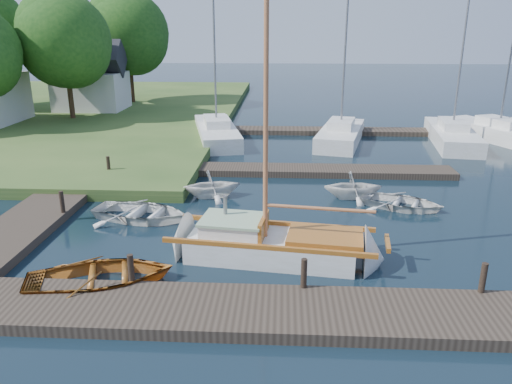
# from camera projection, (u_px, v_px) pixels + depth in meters

# --- Properties ---
(ground) EXTENTS (160.00, 160.00, 0.00)m
(ground) POSITION_uv_depth(u_px,v_px,m) (256.00, 224.00, 17.80)
(ground) COLOR black
(ground) RESTS_ON ground
(near_dock) EXTENTS (18.00, 2.20, 0.30)m
(near_dock) POSITION_uv_depth(u_px,v_px,m) (243.00, 311.00, 12.07)
(near_dock) COLOR #30271E
(near_dock) RESTS_ON ground
(left_dock) EXTENTS (2.20, 18.00, 0.30)m
(left_dock) POSITION_uv_depth(u_px,v_px,m) (60.00, 198.00, 20.06)
(left_dock) COLOR #30271E
(left_dock) RESTS_ON ground
(far_dock) EXTENTS (14.00, 1.60, 0.30)m
(far_dock) POSITION_uv_depth(u_px,v_px,m) (305.00, 171.00, 23.81)
(far_dock) COLOR #30271E
(far_dock) RESTS_ON ground
(pontoon) EXTENTS (30.00, 1.60, 0.30)m
(pontoon) POSITION_uv_depth(u_px,v_px,m) (423.00, 132.00, 32.40)
(pontoon) COLOR #30271E
(pontoon) RESTS_ON ground
(mooring_post_1) EXTENTS (0.16, 0.16, 0.80)m
(mooring_post_1) POSITION_uv_depth(u_px,v_px,m) (131.00, 269.00, 13.00)
(mooring_post_1) COLOR black
(mooring_post_1) RESTS_ON near_dock
(mooring_post_2) EXTENTS (0.16, 0.16, 0.80)m
(mooring_post_2) POSITION_uv_depth(u_px,v_px,m) (304.00, 273.00, 12.77)
(mooring_post_2) COLOR black
(mooring_post_2) RESTS_ON near_dock
(mooring_post_3) EXTENTS (0.16, 0.16, 0.80)m
(mooring_post_3) POSITION_uv_depth(u_px,v_px,m) (483.00, 278.00, 12.54)
(mooring_post_3) COLOR black
(mooring_post_3) RESTS_ON near_dock
(mooring_post_4) EXTENTS (0.16, 0.16, 0.80)m
(mooring_post_4) POSITION_uv_depth(u_px,v_px,m) (62.00, 202.00, 17.94)
(mooring_post_4) COLOR black
(mooring_post_4) RESTS_ON left_dock
(mooring_post_5) EXTENTS (0.16, 0.16, 0.80)m
(mooring_post_5) POSITION_uv_depth(u_px,v_px,m) (108.00, 165.00, 22.67)
(mooring_post_5) COLOR black
(mooring_post_5) RESTS_ON left_dock
(sailboat) EXTENTS (7.35, 2.88, 9.83)m
(sailboat) POSITION_uv_depth(u_px,v_px,m) (277.00, 247.00, 15.12)
(sailboat) COLOR silver
(sailboat) RESTS_ON ground
(dinghy) EXTENTS (4.53, 3.80, 0.80)m
(dinghy) POSITION_uv_depth(u_px,v_px,m) (100.00, 273.00, 13.42)
(dinghy) COLOR brown
(dinghy) RESTS_ON ground
(tender_a) EXTENTS (4.05, 3.26, 0.74)m
(tender_a) POSITION_uv_depth(u_px,v_px,m) (141.00, 210.00, 18.10)
(tender_a) COLOR silver
(tender_a) RESTS_ON ground
(tender_b) EXTENTS (2.82, 2.60, 1.23)m
(tender_b) POSITION_uv_depth(u_px,v_px,m) (212.00, 183.00, 20.40)
(tender_b) COLOR silver
(tender_b) RESTS_ON ground
(tender_c) EXTENTS (3.76, 3.32, 0.65)m
(tender_c) POSITION_uv_depth(u_px,v_px,m) (402.00, 200.00, 19.26)
(tender_c) COLOR silver
(tender_c) RESTS_ON ground
(tender_d) EXTENTS (2.49, 2.19, 1.24)m
(tender_d) POSITION_uv_depth(u_px,v_px,m) (353.00, 184.00, 20.25)
(tender_d) COLOR silver
(tender_d) RESTS_ON ground
(marina_boat_0) EXTENTS (3.96, 8.43, 11.60)m
(marina_boat_0) POSITION_uv_depth(u_px,v_px,m) (217.00, 131.00, 30.72)
(marina_boat_0) COLOR silver
(marina_boat_0) RESTS_ON ground
(marina_boat_2) EXTENTS (3.71, 7.19, 11.86)m
(marina_boat_2) POSITION_uv_depth(u_px,v_px,m) (341.00, 133.00, 29.95)
(marina_boat_2) COLOR silver
(marina_boat_2) RESTS_ON ground
(marina_boat_4) EXTENTS (3.20, 8.04, 10.70)m
(marina_boat_4) POSITION_uv_depth(u_px,v_px,m) (452.00, 134.00, 29.85)
(marina_boat_4) COLOR silver
(marina_boat_4) RESTS_ON ground
(marina_boat_5) EXTENTS (5.26, 8.01, 11.58)m
(marina_boat_5) POSITION_uv_depth(u_px,v_px,m) (499.00, 131.00, 30.52)
(marina_boat_5) COLOR silver
(marina_boat_5) RESTS_ON ground
(house_c) EXTENTS (5.25, 4.00, 5.28)m
(house_c) POSITION_uv_depth(u_px,v_px,m) (91.00, 82.00, 38.53)
(house_c) COLOR silver
(house_c) RESTS_ON shore
(tree_3) EXTENTS (6.41, 6.38, 8.74)m
(tree_3) POSITION_uv_depth(u_px,v_px,m) (64.00, 40.00, 33.77)
(tree_3) COLOR #332114
(tree_3) RESTS_ON shore
(tree_7) EXTENTS (6.83, 6.83, 9.38)m
(tree_7) POSITION_uv_depth(u_px,v_px,m) (128.00, 32.00, 41.12)
(tree_7) COLOR #332114
(tree_7) RESTS_ON shore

